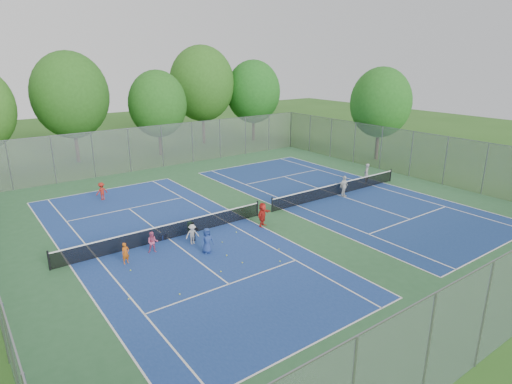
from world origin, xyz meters
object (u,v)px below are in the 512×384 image
(net_left, at_px, (168,232))
(instructor, at_px, (366,174))
(net_right, at_px, (338,189))
(ball_hopper, at_px, (190,226))
(ball_crate, at_px, (162,237))

(net_left, relative_size, instructor, 7.52)
(net_left, distance_m, net_right, 14.00)
(net_left, bearing_deg, ball_hopper, 14.42)
(ball_crate, bearing_deg, net_right, -0.94)
(net_left, height_order, ball_crate, net_left)
(net_right, bearing_deg, ball_hopper, 178.05)
(instructor, bearing_deg, net_left, -30.75)
(instructor, bearing_deg, net_right, -22.89)
(net_left, bearing_deg, net_right, 0.00)
(net_right, height_order, instructor, instructor)
(net_left, distance_m, ball_crate, 0.47)
(net_left, bearing_deg, ball_crate, 141.10)
(net_right, relative_size, ball_crate, 34.17)
(net_right, distance_m, ball_hopper, 12.37)
(net_left, bearing_deg, instructor, 2.35)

